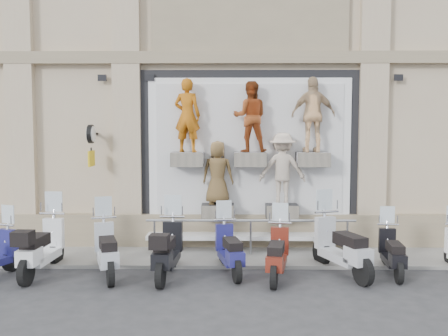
{
  "coord_description": "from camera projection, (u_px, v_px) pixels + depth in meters",
  "views": [
    {
      "loc": [
        -0.52,
        -9.72,
        3.1
      ],
      "look_at": [
        -0.64,
        1.9,
        2.16
      ],
      "focal_mm": 40.0,
      "sensor_mm": 36.0,
      "label": 1
    }
  ],
  "objects": [
    {
      "name": "scooter_b",
      "position": [
        42.0,
        235.0,
        10.47
      ],
      "size": [
        0.71,
        2.11,
        1.69
      ],
      "primitive_type": null,
      "rotation": [
        0.0,
        0.0,
        -0.05
      ],
      "color": "white",
      "rests_on": "ground"
    },
    {
      "name": "ground",
      "position": [
        255.0,
        284.0,
        9.93
      ],
      "size": [
        90.0,
        90.0,
        0.0
      ],
      "primitive_type": "plane",
      "color": "#2F2F31",
      "rests_on": "ground"
    },
    {
      "name": "scooter_d",
      "position": [
        167.0,
        239.0,
        10.3
      ],
      "size": [
        0.72,
        2.05,
        1.64
      ],
      "primitive_type": null,
      "rotation": [
        0.0,
        0.0,
        -0.07
      ],
      "color": "black",
      "rests_on": "ground"
    },
    {
      "name": "scooter_h",
      "position": [
        392.0,
        243.0,
        10.49
      ],
      "size": [
        0.65,
        1.73,
        1.38
      ],
      "primitive_type": null,
      "rotation": [
        0.0,
        0.0,
        -0.09
      ],
      "color": "black",
      "rests_on": "ground"
    },
    {
      "name": "shop_vitrine",
      "position": [
        255.0,
        154.0,
        12.46
      ],
      "size": [
        5.6,
        0.83,
        4.3
      ],
      "color": "black",
      "rests_on": "ground"
    },
    {
      "name": "scooter_g",
      "position": [
        341.0,
        234.0,
        10.46
      ],
      "size": [
        1.33,
        2.23,
        1.74
      ],
      "primitive_type": null,
      "rotation": [
        0.0,
        0.0,
        0.35
      ],
      "color": "#A7A9AE",
      "rests_on": "ground"
    },
    {
      "name": "scooter_e",
      "position": [
        230.0,
        239.0,
        10.57
      ],
      "size": [
        0.92,
        1.9,
        1.49
      ],
      "primitive_type": null,
      "rotation": [
        0.0,
        0.0,
        0.22
      ],
      "color": "navy",
      "rests_on": "ground"
    },
    {
      "name": "scooter_f",
      "position": [
        277.0,
        243.0,
        10.19
      ],
      "size": [
        0.87,
        1.91,
        1.49
      ],
      "primitive_type": null,
      "rotation": [
        0.0,
        0.0,
        -0.19
      ],
      "color": "#5D1A10",
      "rests_on": "ground"
    },
    {
      "name": "sidewalk",
      "position": [
        250.0,
        255.0,
        12.02
      ],
      "size": [
        16.0,
        2.2,
        0.08
      ],
      "primitive_type": "cube",
      "color": "gray",
      "rests_on": "ground"
    },
    {
      "name": "clock_sign_bracket",
      "position": [
        91.0,
        140.0,
        12.21
      ],
      "size": [
        0.1,
        0.8,
        1.02
      ],
      "color": "black",
      "rests_on": "ground"
    },
    {
      "name": "building",
      "position": [
        245.0,
        40.0,
        16.43
      ],
      "size": [
        14.0,
        8.6,
        12.0
      ],
      "primitive_type": null,
      "color": "tan",
      "rests_on": "ground"
    },
    {
      "name": "scooter_c",
      "position": [
        107.0,
        239.0,
        10.37
      ],
      "size": [
        1.18,
        2.05,
        1.6
      ],
      "primitive_type": null,
      "rotation": [
        0.0,
        0.0,
        0.33
      ],
      "color": "#ACB2BB",
      "rests_on": "ground"
    },
    {
      "name": "guard_rail",
      "position": [
        251.0,
        239.0,
        11.89
      ],
      "size": [
        5.06,
        0.1,
        0.93
      ],
      "primitive_type": null,
      "color": "#9EA0A5",
      "rests_on": "ground"
    }
  ]
}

